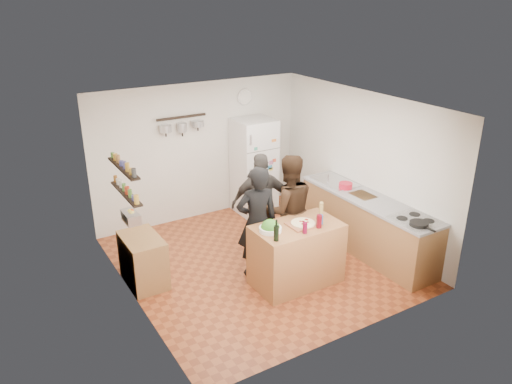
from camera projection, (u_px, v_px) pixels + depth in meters
room_shell at (246, 180)px, 7.69m from camera, size 4.20×4.20×4.20m
prep_island at (296, 254)px, 7.15m from camera, size 1.25×0.72×0.91m
pizza_board at (303, 224)px, 7.00m from camera, size 0.42×0.34×0.02m
pizza at (303, 223)px, 6.99m from camera, size 0.34×0.34×0.02m
salad_bowl at (270, 229)px, 6.80m from camera, size 0.31×0.31×0.06m
wine_bottle at (276, 233)px, 6.52m from camera, size 0.07×0.07×0.21m
wine_glass_near at (305, 228)px, 6.73m from camera, size 0.06×0.06×0.16m
wine_glass_far at (319, 221)px, 6.89m from camera, size 0.08×0.08×0.19m
pepper_mill at (321, 211)px, 7.20m from camera, size 0.06×0.06×0.20m
salt_canister at (320, 220)px, 7.00m from camera, size 0.09×0.09×0.14m
person_left at (257, 222)px, 7.21m from camera, size 0.70×0.54×1.70m
person_center at (288, 210)px, 7.56m from camera, size 1.01×0.89×1.75m
person_back at (262, 203)px, 7.92m from camera, size 1.05×0.74×1.65m
counter_run at (367, 225)px, 8.06m from camera, size 0.63×2.63×0.90m
stove_top at (415, 220)px, 7.14m from camera, size 0.60×0.62×0.02m
skillet at (419, 224)px, 6.95m from camera, size 0.26×0.26×0.05m
sink at (335, 182)px, 8.56m from camera, size 0.50×0.80×0.03m
cutting_board at (363, 196)px, 8.00m from camera, size 0.30×0.40×0.02m
red_bowl at (346, 186)px, 8.25m from camera, size 0.22×0.22×0.09m
fridge at (254, 166)px, 9.36m from camera, size 0.70×0.68×1.80m
wall_clock at (245, 97)px, 9.15m from camera, size 0.30×0.03×0.30m
spice_shelf_lower at (126, 193)px, 6.53m from camera, size 0.12×1.00×0.02m
spice_shelf_upper at (123, 168)px, 6.40m from camera, size 0.12×1.00×0.02m
produce_basket at (131, 217)px, 6.67m from camera, size 0.18×0.35×0.14m
side_table at (143, 260)px, 7.17m from camera, size 0.50×0.80×0.73m
pot_rack at (181, 117)px, 8.54m from camera, size 0.90×0.04×0.04m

